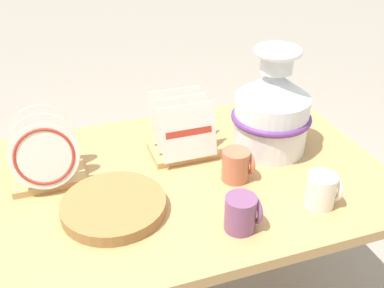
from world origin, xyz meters
TOP-DOWN VIEW (x-y plane):
  - display_table at (0.00, 0.00)m, footprint 1.24×0.86m
  - ceramic_vase at (0.31, 0.06)m, footprint 0.27×0.27m
  - dish_rack_round_plates at (-0.44, 0.10)m, footprint 0.22×0.19m
  - dish_rack_square_plates at (0.01, 0.13)m, footprint 0.22×0.18m
  - wicker_charger_stack at (-0.27, -0.11)m, footprint 0.30×0.30m
  - mug_plum_glaze at (0.04, -0.29)m, footprint 0.09×0.09m
  - mug_terracotta_glaze at (0.12, -0.07)m, footprint 0.09×0.09m
  - mug_cream_glaze at (0.30, -0.27)m, footprint 0.09×0.09m

SIDE VIEW (x-z plane):
  - display_table at x=0.00m, z-range 0.27..0.98m
  - wicker_charger_stack at x=-0.27m, z-range 0.71..0.74m
  - mug_plum_glaze at x=0.04m, z-range 0.71..0.81m
  - mug_terracotta_glaze at x=0.12m, z-range 0.71..0.81m
  - mug_cream_glaze at x=0.30m, z-range 0.71..0.81m
  - dish_rack_square_plates at x=0.01m, z-range 0.67..0.87m
  - dish_rack_round_plates at x=-0.44m, z-range 0.68..0.90m
  - ceramic_vase at x=0.31m, z-range 0.68..1.05m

